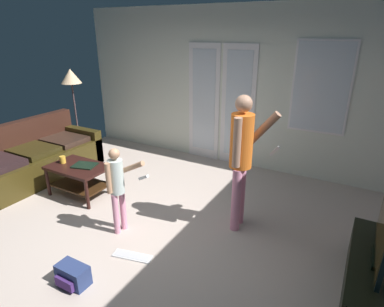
% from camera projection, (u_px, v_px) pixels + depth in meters
% --- Properties ---
extents(ground_plane, '(5.88, 5.47, 0.02)m').
position_uv_depth(ground_plane, '(132.00, 234.00, 3.88)').
color(ground_plane, '#BFACA0').
extents(wall_back_with_doors, '(5.88, 0.09, 2.75)m').
position_uv_depth(wall_back_with_doors, '(227.00, 89.00, 5.57)').
color(wall_back_with_doors, silver).
rests_on(wall_back_with_doors, ground_plane).
extents(leather_couch, '(0.92, 2.15, 0.91)m').
position_uv_depth(leather_couch, '(33.00, 160.00, 5.23)').
color(leather_couch, '#372D10').
rests_on(leather_couch, ground_plane).
extents(coffee_table, '(0.87, 0.57, 0.46)m').
position_uv_depth(coffee_table, '(79.00, 174.00, 4.67)').
color(coffee_table, black).
rests_on(coffee_table, ground_plane).
extents(tv_stand, '(0.43, 1.36, 0.41)m').
position_uv_depth(tv_stand, '(372.00, 279.00, 2.89)').
color(tv_stand, black).
rests_on(tv_stand, ground_plane).
extents(flat_screen_tv, '(0.08, 0.95, 0.60)m').
position_uv_depth(flat_screen_tv, '(384.00, 231.00, 2.71)').
color(flat_screen_tv, black).
rests_on(flat_screen_tv, tv_stand).
extents(person_adult, '(0.52, 0.47, 1.66)m').
position_uv_depth(person_adult, '(242.00, 152.00, 3.67)').
color(person_adult, pink).
rests_on(person_adult, ground_plane).
extents(person_child, '(0.49, 0.29, 1.08)m').
position_uv_depth(person_child, '(118.00, 183.00, 3.69)').
color(person_child, pink).
rests_on(person_child, ground_plane).
extents(floor_lamp, '(0.38, 0.38, 1.63)m').
position_uv_depth(floor_lamp, '(71.00, 80.00, 5.99)').
color(floor_lamp, '#332C20').
rests_on(floor_lamp, ground_plane).
extents(backpack, '(0.32, 0.22, 0.21)m').
position_uv_depth(backpack, '(73.00, 275.00, 3.07)').
color(backpack, navy).
rests_on(backpack, ground_plane).
extents(loose_keyboard, '(0.46, 0.22, 0.02)m').
position_uv_depth(loose_keyboard, '(132.00, 256.00, 3.47)').
color(loose_keyboard, white).
rests_on(loose_keyboard, ground_plane).
extents(laptop_closed, '(0.38, 0.33, 0.02)m').
position_uv_depth(laptop_closed, '(85.00, 165.00, 4.62)').
color(laptop_closed, black).
rests_on(laptop_closed, coffee_table).
extents(cup_near_edge, '(0.08, 0.08, 0.11)m').
position_uv_depth(cup_near_edge, '(63.00, 160.00, 4.71)').
color(cup_near_edge, gold).
rests_on(cup_near_edge, coffee_table).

